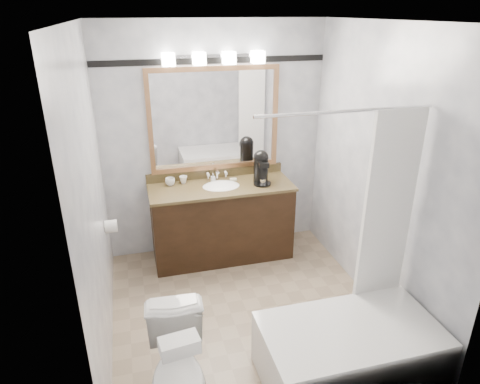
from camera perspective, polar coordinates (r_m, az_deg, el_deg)
room at (r=3.47m, az=1.01°, el=0.77°), size 2.42×2.62×2.52m
vanity at (r=4.71m, az=-2.46°, el=-3.76°), size 1.53×0.58×0.97m
mirror at (r=4.59m, az=-3.43°, el=9.60°), size 1.40×0.04×1.10m
vanity_light_bar at (r=4.43m, az=-3.48°, el=17.43°), size 1.02×0.14×0.12m
accent_stripe at (r=4.49m, az=-3.64°, el=17.08°), size 2.40×0.01×0.06m
bathtub at (r=3.48m, az=14.55°, el=-18.94°), size 1.30×0.75×1.96m
tp_roll at (r=4.20m, az=-16.82°, el=-4.39°), size 0.11×0.12×0.12m
toilet at (r=3.10m, az=-8.15°, el=-22.67°), size 0.45×0.73×0.72m
tissue_box at (r=2.68m, az=-8.08°, el=-19.58°), size 0.25×0.16×0.10m
coffee_maker at (r=4.56m, az=2.82°, el=3.43°), size 0.19×0.24×0.36m
cup_left at (r=4.60m, az=-9.30°, el=1.38°), size 0.10×0.10×0.08m
cup_right at (r=4.64m, az=-7.57°, el=1.65°), size 0.09×0.09×0.08m
soap_bottle_a at (r=4.63m, az=-3.61°, el=1.90°), size 0.04×0.05×0.09m
soap_bar at (r=4.68m, az=-0.90°, el=1.69°), size 0.07×0.05×0.02m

